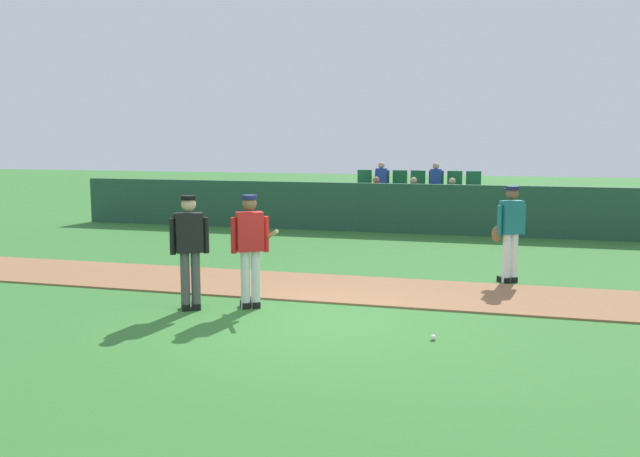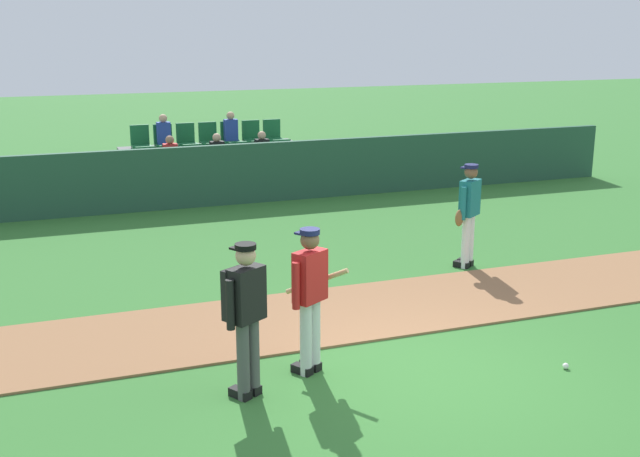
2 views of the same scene
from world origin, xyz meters
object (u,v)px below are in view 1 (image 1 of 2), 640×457
(batter_red_jersey, at_px, (250,246))
(umpire_home_plate, at_px, (190,245))
(baseball, at_px, (433,337))
(runner_teal_jersey, at_px, (510,230))

(batter_red_jersey, bearing_deg, umpire_home_plate, -158.28)
(umpire_home_plate, relative_size, baseball, 23.78)
(umpire_home_plate, xyz_separation_m, baseball, (3.76, -0.62, -0.96))
(batter_red_jersey, distance_m, runner_teal_jersey, 4.89)
(baseball, bearing_deg, batter_red_jersey, 161.70)
(runner_teal_jersey, distance_m, baseball, 4.19)
(umpire_home_plate, distance_m, baseball, 3.93)
(runner_teal_jersey, height_order, baseball, runner_teal_jersey)
(umpire_home_plate, height_order, runner_teal_jersey, same)
(batter_red_jersey, relative_size, baseball, 23.78)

